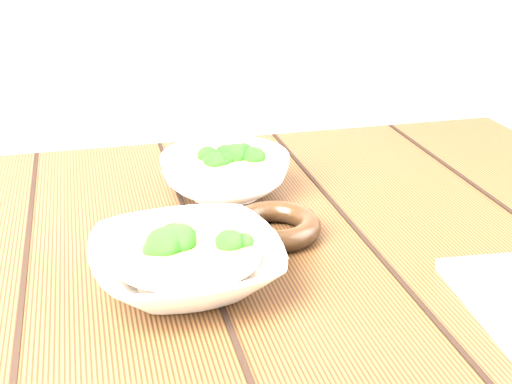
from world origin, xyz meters
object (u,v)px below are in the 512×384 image
object	(u,v)px
table	(218,331)
soup_bowl_front	(186,263)
trivet	(275,226)
soup_bowl_back	(225,173)

from	to	relation	value
table	soup_bowl_front	world-z (taller)	soup_bowl_front
soup_bowl_front	trivet	size ratio (longest dim) A/B	1.87
table	trivet	bearing A→B (deg)	8.21
soup_bowl_back	trivet	xyz separation A→B (m)	(0.03, -0.15, -0.02)
trivet	soup_bowl_back	bearing A→B (deg)	101.71
soup_bowl_front	soup_bowl_back	size ratio (longest dim) A/B	0.94
table	trivet	world-z (taller)	trivet
trivet	soup_bowl_front	bearing A→B (deg)	-143.68
soup_bowl_back	soup_bowl_front	bearing A→B (deg)	-110.96
soup_bowl_front	soup_bowl_back	distance (m)	0.26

